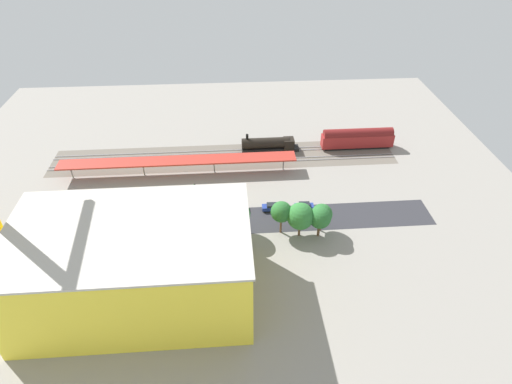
{
  "coord_description": "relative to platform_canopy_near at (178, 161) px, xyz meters",
  "views": [
    {
      "loc": [
        -1.77,
        77.95,
        60.76
      ],
      "look_at": [
        -6.97,
        0.95,
        4.08
      ],
      "focal_mm": 30.01,
      "sensor_mm": 36.0,
      "label": 1
    }
  ],
  "objects": [
    {
      "name": "street_tree_0",
      "position": [
        -31.63,
        24.06,
        0.59
      ],
      "size": [
        4.45,
        4.45,
        6.7
      ],
      "color": "brown",
      "rests_on": "ground"
    },
    {
      "name": "passenger_coach",
      "position": [
        -48.29,
        -9.85,
        -0.83
      ],
      "size": [
        19.9,
        3.17,
        5.83
      ],
      "color": "black",
      "rests_on": "ground"
    },
    {
      "name": "locomotive",
      "position": [
        -24.13,
        -9.85,
        -1.98
      ],
      "size": [
        15.71,
        3.12,
        5.31
      ],
      "color": "black",
      "rests_on": "ground"
    },
    {
      "name": "parked_car_2",
      "position": [
        -14.05,
        15.87,
        -3.14
      ],
      "size": [
        4.72,
        1.81,
        1.69
      ],
      "color": "black",
      "rests_on": "ground"
    },
    {
      "name": "track_rails",
      "position": [
        -11.57,
        -7.21,
        -3.7
      ],
      "size": [
        91.62,
        7.43,
        0.12
      ],
      "color": "#9E9EA8",
      "rests_on": "ground"
    },
    {
      "name": "street_tree_4",
      "position": [
        -23.15,
        24.02,
        1.64
      ],
      "size": [
        4.45,
        4.45,
        7.77
      ],
      "color": "brown",
      "rests_on": "ground"
    },
    {
      "name": "parked_car_0",
      "position": [
        -29.39,
        16.54,
        -3.15
      ],
      "size": [
        4.33,
        1.89,
        1.62
      ],
      "color": "black",
      "rests_on": "ground"
    },
    {
      "name": "traffic_light",
      "position": [
        -5.1,
        15.41,
        0.89
      ],
      "size": [
        0.5,
        0.36,
        7.28
      ],
      "color": "#333333",
      "rests_on": "ground"
    },
    {
      "name": "ground_plane",
      "position": [
        -11.57,
        13.88,
        -3.88
      ],
      "size": [
        146.6,
        146.6,
        0.0
      ],
      "primitive_type": "plane",
      "color": "gray",
      "rests_on": "ground"
    },
    {
      "name": "street_tree_2",
      "position": [
        -13.68,
        23.99,
        1.42
      ],
      "size": [
        6.2,
        6.2,
        8.4
      ],
      "color": "brown",
      "rests_on": "ground"
    },
    {
      "name": "construction_roof_slab",
      "position": [
        3.89,
        39.49,
        11.59
      ],
      "size": [
        39.81,
        23.86,
        0.4
      ],
      "primitive_type": "cube",
      "rotation": [
        0.0,
        0.0,
        0.01
      ],
      "color": "#B7B2A8",
      "rests_on": "construction_building"
    },
    {
      "name": "parked_car_4",
      "position": [
        0.73,
        16.29,
        -3.11
      ],
      "size": [
        4.72,
        1.86,
        1.75
      ],
      "color": "black",
      "rests_on": "ground"
    },
    {
      "name": "parked_car_3",
      "position": [
        -7.27,
        16.13,
        -3.13
      ],
      "size": [
        4.29,
        1.87,
        1.69
      ],
      "color": "black",
      "rests_on": "ground"
    },
    {
      "name": "rail_bed",
      "position": [
        -11.57,
        -7.21,
        -3.88
      ],
      "size": [
        91.71,
        13.87,
        0.01
      ],
      "primitive_type": "cube",
      "rotation": [
        0.0,
        0.0,
        0.01
      ],
      "color": "#665E54",
      "rests_on": "ground"
    },
    {
      "name": "platform_canopy_near",
      "position": [
        0.0,
        0.0,
        0.0
      ],
      "size": [
        59.12,
        4.94,
        4.09
      ],
      "color": "#A82D23",
      "rests_on": "ground"
    },
    {
      "name": "street_tree_1",
      "position": [
        -30.93,
        25.56,
        0.94
      ],
      "size": [
        4.65,
        4.65,
        7.17
      ],
      "color": "brown",
      "rests_on": "ground"
    },
    {
      "name": "street_asphalt",
      "position": [
        -11.57,
        19.71,
        -3.88
      ],
      "size": [
        91.68,
        9.6,
        0.01
      ],
      "primitive_type": "cube",
      "rotation": [
        0.0,
        0.0,
        0.01
      ],
      "color": "#2D2D33",
      "rests_on": "ground"
    },
    {
      "name": "box_truck_0",
      "position": [
        17.48,
        21.46,
        -2.16
      ],
      "size": [
        9.01,
        3.23,
        3.54
      ],
      "color": "black",
      "rests_on": "ground"
    },
    {
      "name": "parked_car_1",
      "position": [
        -22.19,
        16.44,
        -3.11
      ],
      "size": [
        4.8,
        1.81,
        1.71
      ],
      "color": "black",
      "rests_on": "ground"
    },
    {
      "name": "street_tree_3",
      "position": [
        -26.93,
        25.16,
        1.21
      ],
      "size": [
        5.65,
        5.65,
        7.92
      ],
      "color": "brown",
      "rests_on": "ground"
    },
    {
      "name": "construction_building",
      "position": [
        3.89,
        39.49,
        3.76
      ],
      "size": [
        39.2,
        23.26,
        15.27
      ],
      "primitive_type": "cube",
      "rotation": [
        0.0,
        0.0,
        0.01
      ],
      "color": "yellow",
      "rests_on": "ground"
    }
  ]
}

